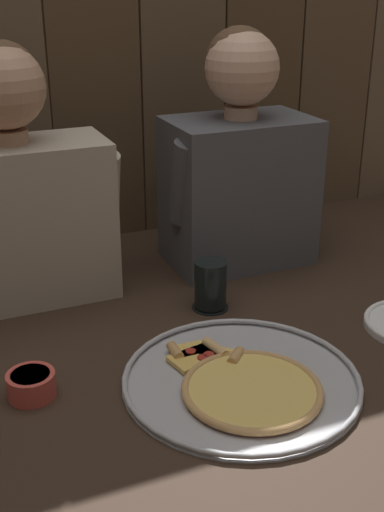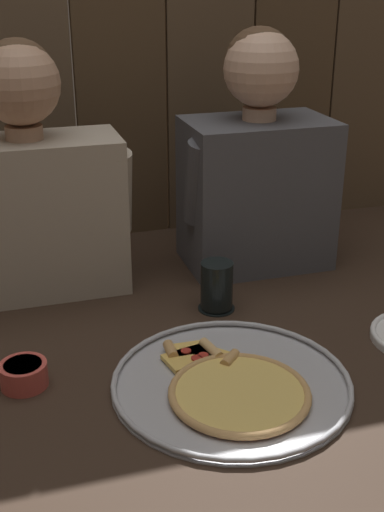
{
  "view_description": "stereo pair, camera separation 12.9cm",
  "coord_description": "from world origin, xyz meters",
  "px_view_note": "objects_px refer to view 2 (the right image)",
  "views": [
    {
      "loc": [
        -0.46,
        -0.99,
        0.69
      ],
      "look_at": [
        0.01,
        0.1,
        0.18
      ],
      "focal_mm": 46.77,
      "sensor_mm": 36.0,
      "label": 1
    },
    {
      "loc": [
        -0.34,
        -1.03,
        0.69
      ],
      "look_at": [
        0.01,
        0.1,
        0.18
      ],
      "focal_mm": 46.77,
      "sensor_mm": 36.0,
      "label": 2
    }
  ],
  "objects_px": {
    "diner_left": "(30,186)",
    "diner_right": "(257,164)",
    "drinking_glass": "(217,287)",
    "dipping_bowl": "(24,373)",
    "pizza_tray": "(232,384)"
  },
  "relations": [
    {
      "from": "pizza_tray",
      "to": "diner_right",
      "type": "xyz_separation_m",
      "value": [
        0.25,
        0.52,
        0.25
      ]
    },
    {
      "from": "diner_left",
      "to": "diner_right",
      "type": "xyz_separation_m",
      "value": [
        0.54,
        0.0,
        0.01
      ]
    },
    {
      "from": "pizza_tray",
      "to": "diner_left",
      "type": "xyz_separation_m",
      "value": [
        -0.29,
        0.52,
        0.24
      ]
    },
    {
      "from": "pizza_tray",
      "to": "dipping_bowl",
      "type": "xyz_separation_m",
      "value": [
        -0.36,
        0.12,
        0.02
      ]
    },
    {
      "from": "dipping_bowl",
      "to": "diner_left",
      "type": "height_order",
      "value": "diner_left"
    },
    {
      "from": "pizza_tray",
      "to": "dipping_bowl",
      "type": "height_order",
      "value": "dipping_bowl"
    },
    {
      "from": "drinking_glass",
      "to": "dipping_bowl",
      "type": "height_order",
      "value": "drinking_glass"
    },
    {
      "from": "drinking_glass",
      "to": "diner_left",
      "type": "distance_m",
      "value": 0.47
    },
    {
      "from": "dipping_bowl",
      "to": "drinking_glass",
      "type": "bearing_deg",
      "value": 22.75
    },
    {
      "from": "dipping_bowl",
      "to": "diner_left",
      "type": "bearing_deg",
      "value": 81.3
    },
    {
      "from": "dipping_bowl",
      "to": "diner_right",
      "type": "height_order",
      "value": "diner_right"
    },
    {
      "from": "pizza_tray",
      "to": "diner_right",
      "type": "height_order",
      "value": "diner_right"
    },
    {
      "from": "dipping_bowl",
      "to": "diner_right",
      "type": "distance_m",
      "value": 0.76
    },
    {
      "from": "pizza_tray",
      "to": "dipping_bowl",
      "type": "distance_m",
      "value": 0.38
    },
    {
      "from": "pizza_tray",
      "to": "diner_right",
      "type": "relative_size",
      "value": 0.76
    }
  ]
}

